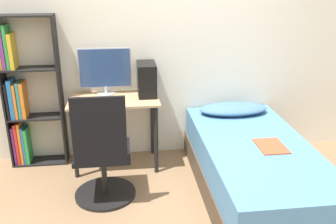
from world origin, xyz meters
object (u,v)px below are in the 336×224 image
object	(u,v)px
bookshelf	(23,98)
pc_tower	(147,79)
monitor	(105,70)
keyboard	(103,101)
office_chair	(103,161)
bed	(254,169)

from	to	relation	value
bookshelf	pc_tower	world-z (taller)	bookshelf
monitor	pc_tower	world-z (taller)	monitor
bookshelf	keyboard	world-z (taller)	bookshelf
office_chair	pc_tower	bearing A→B (deg)	58.60
bookshelf	keyboard	xyz separation A→B (m)	(0.83, -0.27, 0.02)
bookshelf	monitor	bearing A→B (deg)	0.46
bed	pc_tower	distance (m)	1.41
bookshelf	keyboard	bearing A→B (deg)	-18.01
office_chair	keyboard	world-z (taller)	office_chair
bed	bookshelf	bearing A→B (deg)	157.91
bookshelf	office_chair	bearing A→B (deg)	-44.82
bookshelf	monitor	size ratio (longest dim) A/B	2.91
office_chair	keyboard	distance (m)	0.67
office_chair	monitor	world-z (taller)	monitor
bookshelf	bed	distance (m)	2.45
monitor	pc_tower	distance (m)	0.45
office_chair	bed	size ratio (longest dim) A/B	0.52
monitor	office_chair	bearing A→B (deg)	-92.00
bed	keyboard	distance (m)	1.61
monitor	pc_tower	xyz separation A→B (m)	(0.43, -0.09, -0.09)
bookshelf	pc_tower	distance (m)	1.30
bookshelf	office_chair	distance (m)	1.23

